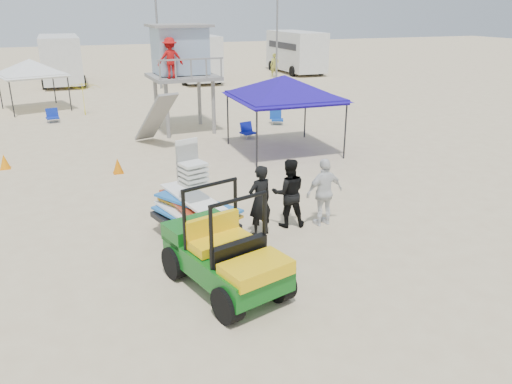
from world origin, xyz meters
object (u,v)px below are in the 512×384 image
object	(u,v)px
surf_trailer	(193,206)
utility_cart	(224,246)
man_left	(260,201)
lifeguard_tower	(179,55)
canopy_blue	(284,79)

from	to	relation	value
surf_trailer	utility_cart	bearing A→B (deg)	-90.11
man_left	lifeguard_tower	bearing A→B (deg)	-109.09
utility_cart	surf_trailer	world-z (taller)	surf_trailer
man_left	lifeguard_tower	size ratio (longest dim) A/B	0.40
utility_cart	canopy_blue	distance (m)	10.11
utility_cart	surf_trailer	xyz separation A→B (m)	(0.00, 2.34, -0.07)
canopy_blue	utility_cart	bearing A→B (deg)	-120.48
surf_trailer	man_left	distance (m)	1.55
surf_trailer	lifeguard_tower	xyz separation A→B (m)	(2.30, 10.92, 2.38)
utility_cart	canopy_blue	bearing A→B (deg)	59.52
surf_trailer	canopy_blue	world-z (taller)	canopy_blue
utility_cart	lifeguard_tower	world-z (taller)	lifeguard_tower
surf_trailer	canopy_blue	bearing A→B (deg)	51.06
lifeguard_tower	canopy_blue	size ratio (longest dim) A/B	1.22
utility_cart	surf_trailer	size ratio (longest dim) A/B	1.11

